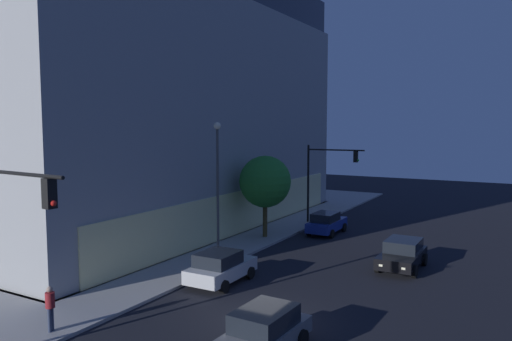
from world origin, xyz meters
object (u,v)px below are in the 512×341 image
object	(u,v)px
traffic_light_near_corner	(5,231)
sidewalk_tree	(265,182)
traffic_light_far_corner	(325,171)
modern_building	(102,102)
car_grey	(261,333)
car_black	(402,254)
street_lamp_sidewalk	(218,173)
pedestrian_waiting	(50,304)
car_blue	(326,223)
car_silver	(220,267)

from	to	relation	value
traffic_light_near_corner	sidewalk_tree	size ratio (longest dim) A/B	1.16
traffic_light_near_corner	traffic_light_far_corner	xyz separation A→B (m)	(27.80, -0.16, -0.27)
modern_building	car_grey	xyz separation A→B (m)	(-16.70, -25.50, -9.45)
car_black	modern_building	bearing A→B (deg)	83.13
street_lamp_sidewalk	sidewalk_tree	world-z (taller)	street_lamp_sidewalk
pedestrian_waiting	car_grey	bearing A→B (deg)	-72.90
traffic_light_far_corner	car_black	bearing A→B (deg)	-138.03
traffic_light_near_corner	pedestrian_waiting	world-z (taller)	traffic_light_near_corner
car_blue	modern_building	bearing A→B (deg)	98.55
street_lamp_sidewalk	car_grey	bearing A→B (deg)	-139.33
car_grey	car_blue	distance (m)	20.43
traffic_light_near_corner	traffic_light_far_corner	bearing A→B (deg)	-0.32
traffic_light_near_corner	traffic_light_far_corner	size ratio (longest dim) A/B	1.06
traffic_light_near_corner	car_grey	distance (m)	9.27
car_grey	car_black	size ratio (longest dim) A/B	1.06
street_lamp_sidewalk	car_black	size ratio (longest dim) A/B	1.84
pedestrian_waiting	car_silver	size ratio (longest dim) A/B	0.43
traffic_light_far_corner	street_lamp_sidewalk	size ratio (longest dim) A/B	0.78
modern_building	car_silver	distance (m)	24.33
car_black	street_lamp_sidewalk	bearing A→B (deg)	109.06
car_black	car_blue	size ratio (longest dim) A/B	1.04
pedestrian_waiting	car_black	bearing A→B (deg)	-31.90
street_lamp_sidewalk	car_black	world-z (taller)	street_lamp_sidewalk
car_silver	traffic_light_far_corner	bearing A→B (deg)	2.87
traffic_light_far_corner	car_blue	distance (m)	4.95
pedestrian_waiting	car_black	xyz separation A→B (m)	(15.87, -9.88, -0.37)
sidewalk_tree	traffic_light_far_corner	bearing A→B (deg)	-16.35
traffic_light_far_corner	car_black	world-z (taller)	traffic_light_far_corner
traffic_light_far_corner	car_grey	size ratio (longest dim) A/B	1.37
car_silver	traffic_light_near_corner	bearing A→B (deg)	174.85
sidewalk_tree	car_silver	xyz separation A→B (m)	(-10.03, -2.81, -3.29)
car_silver	car_blue	distance (m)	13.69
car_silver	car_blue	xyz separation A→B (m)	(13.68, -0.51, -0.02)
traffic_light_near_corner	car_blue	bearing A→B (deg)	-3.49
car_silver	pedestrian_waiting	bearing A→B (deg)	165.13
car_grey	modern_building	bearing A→B (deg)	56.78
traffic_light_near_corner	car_blue	size ratio (longest dim) A/B	1.60
modern_building	car_black	size ratio (longest dim) A/B	7.75
traffic_light_far_corner	pedestrian_waiting	bearing A→B (deg)	176.77
sidewalk_tree	traffic_light_near_corner	bearing A→B (deg)	-175.10
modern_building	car_silver	xyz separation A→B (m)	(-10.64, -19.74, -9.45)
traffic_light_near_corner	street_lamp_sidewalk	size ratio (longest dim) A/B	0.83
modern_building	traffic_light_near_corner	bearing A→B (deg)	-139.19
modern_building	car_grey	distance (m)	31.91
car_silver	car_grey	bearing A→B (deg)	-136.45
traffic_light_near_corner	car_silver	size ratio (longest dim) A/B	1.62
street_lamp_sidewalk	car_silver	bearing A→B (deg)	-144.53
traffic_light_far_corner	street_lamp_sidewalk	distance (m)	13.12
modern_building	car_blue	bearing A→B (deg)	-81.45
sidewalk_tree	car_silver	size ratio (longest dim) A/B	1.39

